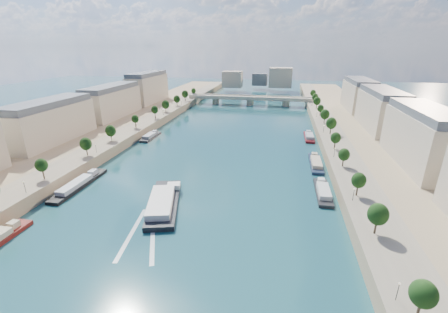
% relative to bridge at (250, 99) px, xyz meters
% --- Properties ---
extents(ground, '(700.00, 700.00, 0.00)m').
position_rel_bridge_xyz_m(ground, '(0.00, -127.68, -5.08)').
color(ground, '#0D313C').
rests_on(ground, ground).
extents(quay_left, '(44.00, 520.00, 5.00)m').
position_rel_bridge_xyz_m(quay_left, '(-72.00, -127.68, -2.58)').
color(quay_left, '#9E8460').
rests_on(quay_left, ground).
extents(quay_right, '(44.00, 520.00, 5.00)m').
position_rel_bridge_xyz_m(quay_right, '(72.00, -127.68, -2.58)').
color(quay_right, '#9E8460').
rests_on(quay_right, ground).
extents(pave_left, '(14.00, 520.00, 0.10)m').
position_rel_bridge_xyz_m(pave_left, '(-57.00, -127.68, -0.03)').
color(pave_left, gray).
rests_on(pave_left, quay_left).
extents(pave_right, '(14.00, 520.00, 0.10)m').
position_rel_bridge_xyz_m(pave_right, '(57.00, -127.68, -0.03)').
color(pave_right, gray).
rests_on(pave_right, quay_right).
extents(trees_left, '(4.80, 268.80, 8.26)m').
position_rel_bridge_xyz_m(trees_left, '(-55.00, -125.68, 5.39)').
color(trees_left, '#382B1E').
rests_on(trees_left, ground).
extents(trees_right, '(4.80, 268.80, 8.26)m').
position_rel_bridge_xyz_m(trees_right, '(55.00, -117.68, 5.39)').
color(trees_right, '#382B1E').
rests_on(trees_right, ground).
extents(lamps_left, '(0.36, 200.36, 4.28)m').
position_rel_bridge_xyz_m(lamps_left, '(-52.50, -137.68, 2.70)').
color(lamps_left, black).
rests_on(lamps_left, ground).
extents(lamps_right, '(0.36, 200.36, 4.28)m').
position_rel_bridge_xyz_m(lamps_right, '(52.50, -122.68, 2.70)').
color(lamps_right, black).
rests_on(lamps_right, ground).
extents(buildings_left, '(16.00, 226.00, 23.20)m').
position_rel_bridge_xyz_m(buildings_left, '(-85.00, -115.68, 11.37)').
color(buildings_left, '#BDA991').
rests_on(buildings_left, ground).
extents(buildings_right, '(16.00, 226.00, 23.20)m').
position_rel_bridge_xyz_m(buildings_right, '(85.00, -115.68, 11.37)').
color(buildings_right, '#BDA991').
rests_on(buildings_right, ground).
extents(skyline, '(79.00, 42.00, 22.00)m').
position_rel_bridge_xyz_m(skyline, '(3.19, 91.84, 9.57)').
color(skyline, '#BDA991').
rests_on(skyline, ground).
extents(bridge, '(112.00, 12.00, 8.15)m').
position_rel_bridge_xyz_m(bridge, '(0.00, 0.00, 0.00)').
color(bridge, '#C1B79E').
rests_on(bridge, ground).
extents(tour_barge, '(17.37, 33.22, 4.34)m').
position_rel_bridge_xyz_m(tour_barge, '(-8.24, -188.70, -3.80)').
color(tour_barge, black).
rests_on(tour_barge, ground).
extents(wake, '(14.47, 25.89, 0.04)m').
position_rel_bridge_xyz_m(wake, '(-8.24, -205.20, -5.06)').
color(wake, silver).
rests_on(wake, ground).
extents(moored_barges_left, '(5.00, 158.74, 3.60)m').
position_rel_bridge_xyz_m(moored_barges_left, '(-45.50, -191.87, -4.24)').
color(moored_barges_left, '#161F32').
rests_on(moored_barges_left, ground).
extents(moored_barges_right, '(5.00, 162.93, 3.60)m').
position_rel_bridge_xyz_m(moored_barges_right, '(45.50, -163.40, -4.24)').
color(moored_barges_right, black).
rests_on(moored_barges_right, ground).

